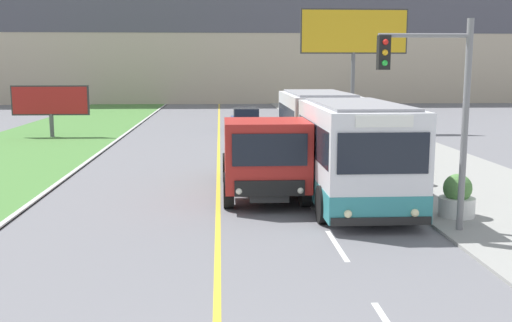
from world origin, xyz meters
TOP-DOWN VIEW (x-y plane):
  - apartment_block_background at (0.00, 62.70)m, footprint 80.00×8.04m
  - city_bus at (3.96, 14.81)m, footprint 2.68×12.81m
  - dump_truck at (1.43, 12.80)m, footprint 2.54×6.85m
  - car_distant at (1.71, 32.29)m, footprint 1.80×4.30m
  - traffic_light_mast at (5.30, 8.68)m, footprint 2.28×0.32m
  - billboard_large at (8.24, 31.18)m, footprint 6.54×0.24m
  - billboard_small at (-9.60, 29.52)m, footprint 4.36×0.24m
  - planter_round_near at (6.44, 9.98)m, footprint 0.96×0.96m
  - planter_round_second at (6.58, 14.41)m, footprint 0.92×0.92m
  - planter_round_third at (6.43, 18.84)m, footprint 1.04×1.04m

SIDE VIEW (x-z plane):
  - planter_round_second at x=6.58m, z-range 0.01..1.15m
  - planter_round_near at x=6.44m, z-range 0.01..1.17m
  - planter_round_third at x=6.43m, z-range 0.01..1.19m
  - car_distant at x=1.71m, z-range -0.04..1.41m
  - dump_truck at x=1.43m, z-range 0.00..2.53m
  - city_bus at x=3.96m, z-range 0.03..3.09m
  - billboard_small at x=-9.60m, z-range 0.57..3.55m
  - traffic_light_mast at x=5.30m, z-range 0.74..5.95m
  - billboard_large at x=8.24m, z-range 2.15..9.63m
  - apartment_block_background at x=0.00m, z-range 0.00..21.34m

